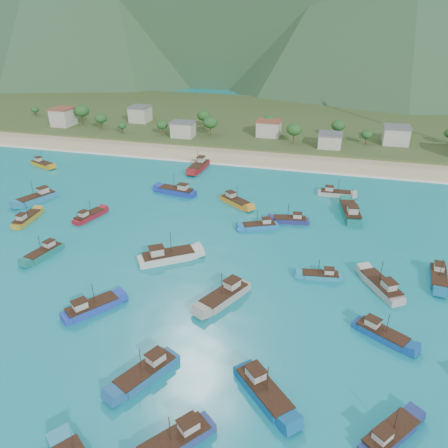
% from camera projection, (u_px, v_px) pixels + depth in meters
% --- Properties ---
extents(ground, '(600.00, 600.00, 0.00)m').
position_uv_depth(ground, '(185.00, 272.00, 89.83)').
color(ground, '#0C768C').
rests_on(ground, ground).
extents(beach, '(400.00, 18.00, 1.20)m').
position_uv_depth(beach, '(258.00, 158.00, 158.28)').
color(beach, beige).
rests_on(beach, ground).
extents(land, '(400.00, 110.00, 2.40)m').
position_uv_depth(land, '(281.00, 121.00, 211.14)').
color(land, '#385123').
rests_on(land, ground).
extents(surf_line, '(400.00, 2.50, 0.08)m').
position_uv_depth(surf_line, '(252.00, 167.00, 150.05)').
color(surf_line, white).
rests_on(surf_line, ground).
extents(village, '(208.39, 29.13, 7.30)m').
position_uv_depth(village, '(286.00, 131.00, 174.80)').
color(village, beige).
rests_on(village, ground).
extents(vegetation, '(275.62, 26.05, 8.97)m').
position_uv_depth(vegetation, '(245.00, 127.00, 178.84)').
color(vegetation, '#235623').
rests_on(vegetation, ground).
extents(boat_0, '(10.06, 6.20, 5.72)m').
position_uv_depth(boat_0, '(42.00, 164.00, 150.24)').
color(boat_0, '#C38E19').
rests_on(boat_0, ground).
extents(boat_1, '(11.59, 5.07, 6.62)m').
position_uv_depth(boat_1, '(177.00, 191.00, 127.53)').
color(boat_1, '#1B35A6').
rests_on(boat_1, ground).
extents(boat_2, '(7.61, 11.82, 6.75)m').
position_uv_depth(boat_2, '(37.00, 198.00, 122.85)').
color(boat_2, teal).
rests_on(boat_2, ground).
extents(boat_3, '(9.54, 3.05, 5.60)m').
position_uv_depth(boat_3, '(335.00, 194.00, 126.41)').
color(boat_3, '#B6B0A4').
rests_on(boat_3, ground).
extents(boat_4, '(10.01, 10.11, 6.49)m').
position_uv_depth(boat_4, '(263.00, 391.00, 60.93)').
color(boat_4, '#105A96').
rests_on(boat_4, ground).
extents(boat_5, '(5.86, 13.27, 7.58)m').
position_uv_depth(boat_5, '(350.00, 213.00, 113.77)').
color(boat_5, '#126F65').
rests_on(boat_5, ground).
extents(boat_10, '(9.47, 7.16, 5.54)m').
position_uv_depth(boat_10, '(381.00, 334.00, 71.92)').
color(boat_10, '#134A9A').
rests_on(boat_10, ground).
extents(boat_11, '(8.08, 11.65, 6.70)m').
position_uv_depth(boat_11, '(225.00, 296.00, 81.03)').
color(boat_11, '#A5A094').
rests_on(boat_11, ground).
extents(boat_12, '(4.21, 12.31, 7.17)m').
position_uv_depth(boat_12, '(199.00, 167.00, 147.26)').
color(boat_12, maroon).
rests_on(boat_12, ground).
extents(boat_15, '(8.02, 8.96, 5.51)m').
position_uv_depth(boat_15, '(389.00, 436.00, 54.80)').
color(boat_15, navy).
rests_on(boat_15, ground).
extents(boat_16, '(8.45, 9.94, 5.99)m').
position_uv_depth(boat_16, '(91.00, 308.00, 78.04)').
color(boat_16, '#223DAF').
rests_on(boat_16, ground).
extents(boat_17, '(11.99, 9.95, 7.18)m').
position_uv_depth(boat_17, '(167.00, 257.00, 93.70)').
color(boat_17, beige).
rests_on(boat_17, ground).
extents(boat_19, '(5.09, 9.46, 5.36)m').
position_uv_depth(boat_19, '(89.00, 216.00, 112.70)').
color(boat_19, maroon).
rests_on(boat_19, ground).
extents(boat_20, '(8.64, 9.65, 5.93)m').
position_uv_depth(boat_20, '(176.00, 441.00, 54.05)').
color(boat_20, navy).
rests_on(boat_20, ground).
extents(boat_21, '(8.30, 10.92, 6.39)m').
position_uv_depth(boat_21, '(381.00, 287.00, 83.95)').
color(boat_21, '#B4AEA2').
rests_on(boat_21, ground).
extents(boat_22, '(10.01, 8.50, 6.04)m').
position_uv_depth(boat_22, '(235.00, 202.00, 121.01)').
color(boat_22, orange).
rests_on(boat_22, ground).
extents(boat_24, '(8.24, 3.45, 4.72)m').
position_uv_depth(boat_24, '(321.00, 276.00, 87.79)').
color(boat_24, teal).
rests_on(boat_24, ground).
extents(boat_25, '(3.95, 9.98, 5.74)m').
position_uv_depth(boat_25, '(438.00, 278.00, 86.94)').
color(boat_25, '#16679B').
rests_on(boat_25, ground).
extents(boat_26, '(7.50, 10.75, 6.20)m').
position_uv_depth(boat_26, '(147.00, 373.00, 64.11)').
color(boat_26, '#225F98').
rests_on(boat_26, ground).
extents(boat_27, '(3.59, 9.75, 5.65)m').
position_uv_depth(boat_27, '(27.00, 219.00, 111.08)').
color(boat_27, '#B28F27').
rests_on(boat_27, ground).
extents(boat_28, '(4.65, 9.53, 5.41)m').
position_uv_depth(boat_28, '(44.00, 253.00, 95.96)').
color(boat_28, '#1A7267').
rests_on(boat_28, ground).
extents(boat_29, '(9.17, 6.05, 5.25)m').
position_uv_depth(boat_29, '(260.00, 226.00, 107.67)').
color(boat_29, '#1D6FB9').
rests_on(boat_29, ground).
extents(boat_30, '(9.28, 3.77, 5.33)m').
position_uv_depth(boat_30, '(290.00, 220.00, 110.64)').
color(boat_30, navy).
rests_on(boat_30, ground).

